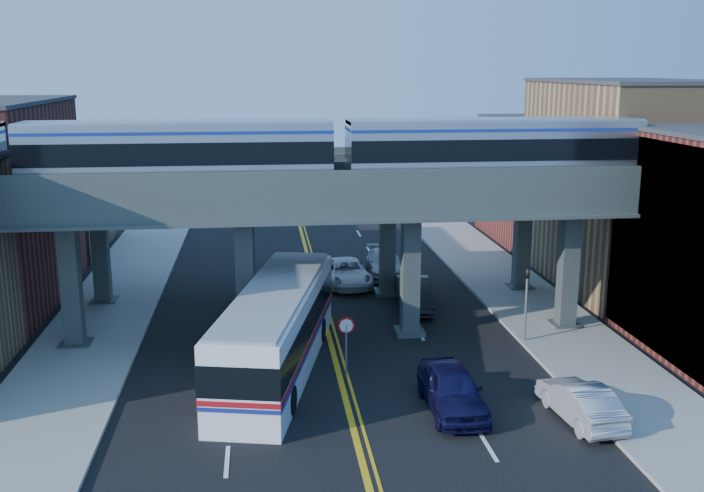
# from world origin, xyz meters

# --- Properties ---
(ground) EXTENTS (120.00, 120.00, 0.00)m
(ground) POSITION_xyz_m (0.00, 0.00, 0.00)
(ground) COLOR black
(ground) RESTS_ON ground
(sidewalk_west) EXTENTS (5.00, 70.00, 0.16)m
(sidewalk_west) POSITION_xyz_m (-11.50, 10.00, 0.08)
(sidewalk_west) COLOR gray
(sidewalk_west) RESTS_ON ground
(sidewalk_east) EXTENTS (5.00, 70.00, 0.16)m
(sidewalk_east) POSITION_xyz_m (11.50, 10.00, 0.08)
(sidewalk_east) COLOR gray
(sidewalk_east) RESTS_ON ground
(building_west_c) EXTENTS (8.00, 10.00, 8.00)m
(building_west_c) POSITION_xyz_m (-18.50, 29.00, 4.00)
(building_west_c) COLOR #9C7950
(building_west_c) RESTS_ON ground
(building_east_b) EXTENTS (8.00, 14.00, 12.00)m
(building_east_b) POSITION_xyz_m (18.50, 16.00, 6.00)
(building_east_b) COLOR #9C7950
(building_east_b) RESTS_ON ground
(building_east_c) EXTENTS (8.00, 10.00, 9.00)m
(building_east_c) POSITION_xyz_m (18.50, 29.00, 4.50)
(building_east_c) COLOR maroon
(building_east_c) RESTS_ON ground
(mural_panel) EXTENTS (0.10, 9.50, 9.50)m
(mural_panel) POSITION_xyz_m (14.55, 4.00, 4.75)
(mural_panel) COLOR teal
(mural_panel) RESTS_ON ground
(elevated_viaduct_near) EXTENTS (52.00, 3.60, 7.40)m
(elevated_viaduct_near) POSITION_xyz_m (0.00, 8.00, 6.47)
(elevated_viaduct_near) COLOR #3A4340
(elevated_viaduct_near) RESTS_ON ground
(elevated_viaduct_far) EXTENTS (52.00, 3.60, 7.40)m
(elevated_viaduct_far) POSITION_xyz_m (0.00, 15.00, 6.47)
(elevated_viaduct_far) COLOR #3A4340
(elevated_viaduct_far) RESTS_ON ground
(transit_train) EXTENTS (43.30, 2.71, 3.15)m
(transit_train) POSITION_xyz_m (-6.79, 8.00, 9.11)
(transit_train) COLOR black
(transit_train) RESTS_ON elevated_viaduct_near
(stop_sign) EXTENTS (0.76, 0.09, 2.63)m
(stop_sign) POSITION_xyz_m (0.30, 3.00, 1.76)
(stop_sign) COLOR slate
(stop_sign) RESTS_ON ground
(traffic_signal) EXTENTS (0.15, 0.18, 4.10)m
(traffic_signal) POSITION_xyz_m (9.20, 6.00, 2.30)
(traffic_signal) COLOR slate
(traffic_signal) RESTS_ON ground
(transit_bus) EXTENTS (5.95, 14.05, 3.53)m
(transit_bus) POSITION_xyz_m (-2.61, 3.99, 1.82)
(transit_bus) COLOR white
(transit_bus) RESTS_ON ground
(car_lane_a) EXTENTS (2.07, 5.06, 1.72)m
(car_lane_a) POSITION_xyz_m (3.96, -0.91, 0.86)
(car_lane_a) COLOR #0F0E34
(car_lane_a) RESTS_ON ground
(car_lane_b) EXTENTS (2.16, 5.09, 1.63)m
(car_lane_b) POSITION_xyz_m (5.00, 12.07, 0.82)
(car_lane_b) COLOR #272729
(car_lane_b) RESTS_ON ground
(car_lane_c) EXTENTS (3.03, 5.66, 1.51)m
(car_lane_c) POSITION_xyz_m (1.85, 17.32, 0.76)
(car_lane_c) COLOR silver
(car_lane_c) RESTS_ON ground
(car_lane_d) EXTENTS (2.36, 5.42, 1.55)m
(car_lane_d) POSITION_xyz_m (4.56, 19.17, 0.78)
(car_lane_d) COLOR #9F9FA4
(car_lane_d) RESTS_ON ground
(car_parked_curb) EXTENTS (2.01, 4.65, 1.49)m
(car_parked_curb) POSITION_xyz_m (8.50, -2.34, 0.74)
(car_parked_curb) COLOR #A8A8AC
(car_parked_curb) RESTS_ON ground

